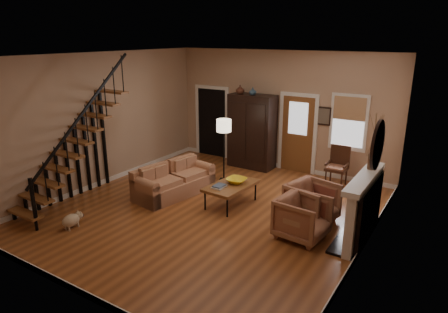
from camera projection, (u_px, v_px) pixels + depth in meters
The scene contains 15 objects.
room at pixel (236, 126), 9.95m from camera, with size 7.00×7.33×3.30m.
staircase at pixel (70, 135), 8.66m from camera, with size 0.94×2.80×3.20m, color brown, non-canonical shape.
fireplace at pixel (366, 202), 7.34m from camera, with size 0.33×1.95×2.30m.
armoire at pixel (252, 131), 11.35m from camera, with size 1.30×0.60×2.10m, color black, non-canonical shape.
vase_a at pixel (240, 89), 11.10m from camera, with size 0.24×0.24×0.25m, color #4C2619.
vase_b at pixel (253, 91), 10.90m from camera, with size 0.20×0.20×0.21m, color #334C60.
sofa at pixel (174, 180), 9.52m from camera, with size 0.85×1.97×0.73m, color #AC724E, non-canonical shape.
coffee_table at pixel (231, 195), 8.97m from camera, with size 0.75×1.28×0.49m, color brown, non-canonical shape.
bowl at pixel (236, 181), 8.98m from camera, with size 0.44×0.44×0.11m, color yellow.
books at pixel (219, 186), 8.71m from camera, with size 0.24×0.32×0.06m, color beige, non-canonical shape.
armchair_left at pixel (303, 218), 7.48m from camera, with size 0.86×0.89×0.81m, color brown.
armchair_right at pixel (312, 203), 8.14m from camera, with size 0.88×0.91×0.82m, color brown.
floor_lamp at pixel (224, 151), 10.28m from camera, with size 0.38×0.38×1.65m, color black, non-canonical shape.
side_chair at pixel (337, 167), 10.04m from camera, with size 0.54×0.54×1.02m, color #3B1F12, non-canonical shape.
dog at pixel (71, 221), 7.90m from camera, with size 0.25×0.42×0.31m, color tan, non-canonical shape.
Camera 1 is at (4.55, -6.61, 3.71)m, focal length 32.00 mm.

